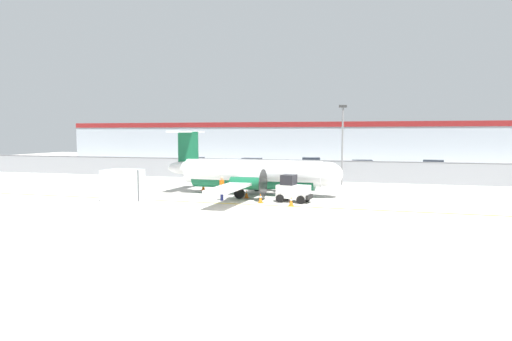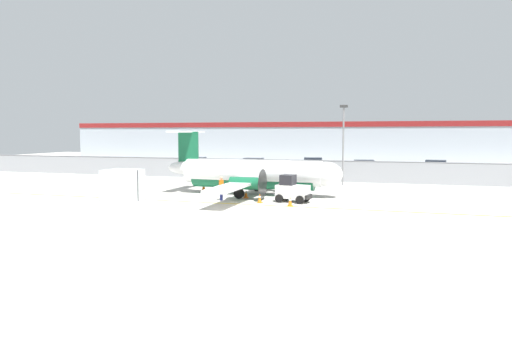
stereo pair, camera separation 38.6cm
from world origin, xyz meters
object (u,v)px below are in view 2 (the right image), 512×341
object	(u,v)px
traffic_cone_near_left	(260,198)
traffic_cone_near_right	(290,201)
ground_crew_worker	(221,187)
traffic_cone_far_left	(204,186)
traffic_cone_far_right	(246,194)
parked_car_2	(314,164)
parked_car_0	(197,163)
baggage_tug	(292,190)
parked_car_1	(253,164)
parked_car_4	(437,167)
apron_light_pole	(343,138)
cargo_container	(123,185)
commuter_airplane	(255,174)
parked_car_3	(363,167)

from	to	relation	value
traffic_cone_near_left	traffic_cone_near_right	bearing A→B (deg)	-18.11
ground_crew_worker	traffic_cone_far_left	world-z (taller)	ground_crew_worker
traffic_cone_far_right	parked_car_2	world-z (taller)	parked_car_2
parked_car_0	traffic_cone_far_right	bearing A→B (deg)	-59.05
traffic_cone_near_right	baggage_tug	bearing A→B (deg)	98.32
parked_car_1	parked_car_4	distance (m)	21.41
baggage_tug	apron_light_pole	world-z (taller)	apron_light_pole
cargo_container	parked_car_0	distance (m)	26.30
commuter_airplane	parked_car_3	xyz separation A→B (m)	(6.80, 20.13, -0.71)
traffic_cone_far_right	parked_car_3	xyz separation A→B (m)	(6.96, 21.94, 0.58)
parked_car_0	apron_light_pole	bearing A→B (deg)	-31.39
ground_crew_worker	traffic_cone_far_right	distance (m)	2.16
baggage_tug	ground_crew_worker	size ratio (longest dim) A/B	1.46
ground_crew_worker	traffic_cone_far_left	distance (m)	6.15
traffic_cone_near_left	parked_car_0	world-z (taller)	parked_car_0
cargo_container	parked_car_2	bearing A→B (deg)	74.27
traffic_cone_far_right	parked_car_0	xyz separation A→B (m)	(-13.66, 21.91, 0.58)
cargo_container	apron_light_pole	distance (m)	20.02
traffic_cone_far_left	parked_car_1	world-z (taller)	parked_car_1
traffic_cone_near_right	parked_car_2	xyz separation A→B (m)	(-3.13, 28.18, 0.58)
baggage_tug	apron_light_pole	size ratio (longest dim) A/B	0.34
baggage_tug	traffic_cone_far_left	distance (m)	9.53
baggage_tug	traffic_cone_far_right	world-z (taller)	baggage_tug
cargo_container	traffic_cone_far_right	xyz separation A→B (m)	(7.87, 3.74, -0.79)
baggage_tug	cargo_container	xyz separation A→B (m)	(-11.49, -2.80, 0.24)
commuter_airplane	traffic_cone_near_left	distance (m)	4.25
baggage_tug	parked_car_4	xyz separation A→B (m)	(11.41, 24.87, 0.04)
parked_car_1	parked_car_3	world-z (taller)	same
traffic_cone_near_right	ground_crew_worker	bearing A→B (deg)	167.80
traffic_cone_near_left	commuter_airplane	bearing A→B (deg)	110.96
parked_car_3	parked_car_4	xyz separation A→B (m)	(8.08, 1.98, 0.00)
traffic_cone_near_left	parked_car_3	size ratio (longest dim) A/B	0.15
parked_car_1	parked_car_3	size ratio (longest dim) A/B	0.96
traffic_cone_near_right	parked_car_3	xyz separation A→B (m)	(3.08, 24.65, 0.58)
parked_car_0	parked_car_1	size ratio (longest dim) A/B	1.00
parked_car_0	parked_car_4	size ratio (longest dim) A/B	0.97
cargo_container	traffic_cone_far_left	size ratio (longest dim) A/B	3.81
traffic_cone_near_right	parked_car_4	size ratio (longest dim) A/B	0.15
baggage_tug	parked_car_3	world-z (taller)	baggage_tug
traffic_cone_near_right	parked_car_4	xyz separation A→B (m)	(11.16, 26.64, 0.58)
commuter_airplane	traffic_cone_far_left	distance (m)	5.40
cargo_container	parked_car_4	bearing A→B (deg)	51.09
traffic_cone_far_left	traffic_cone_far_right	world-z (taller)	same
traffic_cone_far_right	traffic_cone_far_left	bearing A→B (deg)	144.62
traffic_cone_near_left	parked_car_1	distance (m)	25.29
parked_car_2	traffic_cone_near_left	bearing A→B (deg)	-95.12
parked_car_0	apron_light_pole	world-z (taller)	apron_light_pole
traffic_cone_far_right	parked_car_4	distance (m)	28.26
commuter_airplane	traffic_cone_far_right	size ratio (longest dim) A/B	25.03
baggage_tug	parked_car_1	bearing A→B (deg)	122.78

